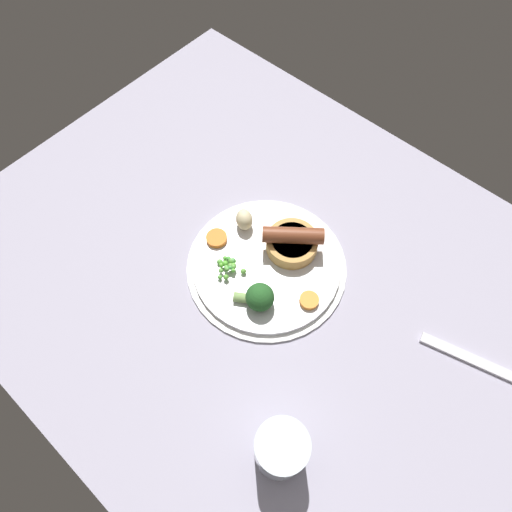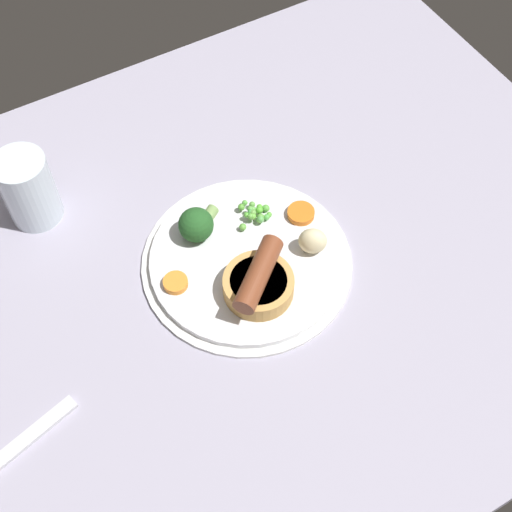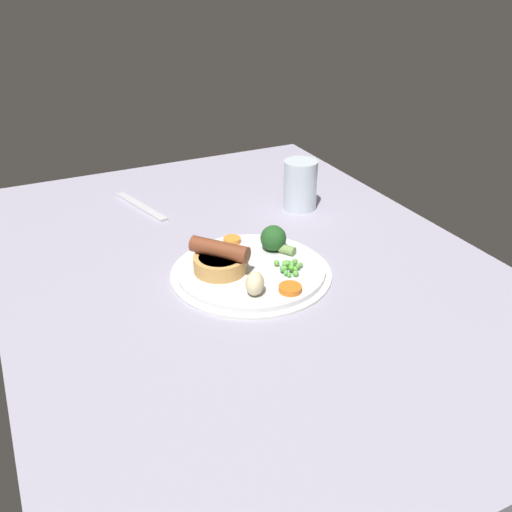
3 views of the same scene
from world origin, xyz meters
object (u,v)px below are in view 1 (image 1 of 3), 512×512
(dinner_plate, at_px, (267,265))
(pea_pile, at_px, (229,266))
(broccoli_floret_near, at_px, (258,297))
(potato_chunk_0, at_px, (244,219))
(fork, at_px, (479,363))
(drinking_glass, at_px, (281,450))
(carrot_slice_0, at_px, (311,298))
(carrot_slice_1, at_px, (217,238))
(sausage_pudding, at_px, (292,241))

(dinner_plate, height_order, pea_pile, pea_pile)
(dinner_plate, xyz_separation_m, broccoli_floret_near, (-0.04, 0.06, 0.03))
(pea_pile, distance_m, potato_chunk_0, 0.09)
(fork, distance_m, drinking_glass, 0.33)
(broccoli_floret_near, relative_size, fork, 0.34)
(pea_pile, bearing_deg, broccoli_floret_near, 169.78)
(carrot_slice_0, bearing_deg, carrot_slice_1, 5.72)
(broccoli_floret_near, height_order, carrot_slice_0, broccoli_floret_near)
(pea_pile, relative_size, carrot_slice_0, 1.67)
(broccoli_floret_near, relative_size, drinking_glass, 0.59)
(potato_chunk_0, height_order, carrot_slice_1, potato_chunk_0)
(sausage_pudding, distance_m, broccoli_floret_near, 0.11)
(pea_pile, bearing_deg, drinking_glass, 146.72)
(dinner_plate, height_order, sausage_pudding, sausage_pudding)
(dinner_plate, xyz_separation_m, carrot_slice_1, (0.09, 0.02, 0.01))
(carrot_slice_1, height_order, drinking_glass, drinking_glass)
(sausage_pudding, bearing_deg, drinking_glass, 87.23)
(broccoli_floret_near, bearing_deg, carrot_slice_1, 129.77)
(sausage_pudding, xyz_separation_m, pea_pile, (0.05, 0.10, -0.01))
(sausage_pudding, xyz_separation_m, carrot_slice_0, (-0.08, 0.05, -0.02))
(fork, bearing_deg, dinner_plate, -0.51)
(dinner_plate, relative_size, pea_pile, 5.23)
(potato_chunk_0, distance_m, carrot_slice_1, 0.06)
(broccoli_floret_near, relative_size, potato_chunk_0, 1.63)
(pea_pile, height_order, carrot_slice_0, pea_pile)
(sausage_pudding, relative_size, broccoli_floret_near, 1.55)
(carrot_slice_1, bearing_deg, pea_pile, 153.71)
(broccoli_floret_near, distance_m, carrot_slice_0, 0.09)
(sausage_pudding, bearing_deg, potato_chunk_0, -26.78)
(pea_pile, xyz_separation_m, potato_chunk_0, (0.04, -0.08, 0.01))
(dinner_plate, distance_m, carrot_slice_0, 0.10)
(pea_pile, height_order, potato_chunk_0, potato_chunk_0)
(dinner_plate, bearing_deg, carrot_slice_1, 13.39)
(fork, height_order, drinking_glass, drinking_glass)
(dinner_plate, xyz_separation_m, potato_chunk_0, (0.08, -0.03, 0.03))
(potato_chunk_0, height_order, drinking_glass, drinking_glass)
(sausage_pudding, xyz_separation_m, fork, (-0.33, -0.04, -0.03))
(potato_chunk_0, xyz_separation_m, fork, (-0.42, -0.06, -0.03))
(carrot_slice_1, height_order, fork, carrot_slice_1)
(fork, xyz_separation_m, drinking_glass, (0.14, 0.30, 0.05))
(broccoli_floret_near, bearing_deg, sausage_pudding, 68.88)
(pea_pile, bearing_deg, potato_chunk_0, -64.56)
(dinner_plate, distance_m, potato_chunk_0, 0.09)
(carrot_slice_0, relative_size, carrot_slice_1, 0.86)
(carrot_slice_0, xyz_separation_m, carrot_slice_1, (0.19, 0.02, -0.00))
(carrot_slice_1, xyz_separation_m, drinking_glass, (-0.30, 0.19, 0.03))
(carrot_slice_1, bearing_deg, drinking_glass, 147.91)
(sausage_pudding, height_order, drinking_glass, drinking_glass)
(dinner_plate, height_order, carrot_slice_0, carrot_slice_0)
(pea_pile, relative_size, broccoli_floret_near, 0.84)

